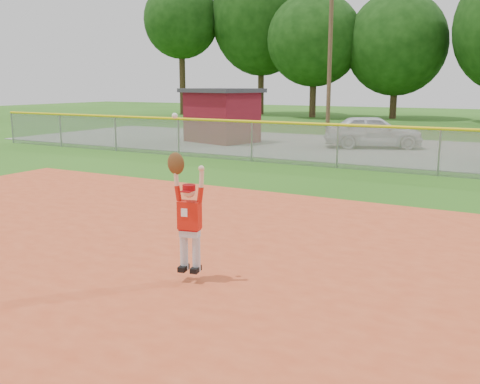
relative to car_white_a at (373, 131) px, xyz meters
The scene contains 7 objects.
ground 16.84m from the car_white_a, 76.82° to the right, with size 120.00×120.00×0.00m, color #285D15.
clay_infield 19.77m from the car_white_a, 78.81° to the right, with size 24.00×16.00×0.04m, color #C74724.
parking_strip 3.93m from the car_white_a, ahead, with size 44.00×10.00×0.03m, color gray.
car_white_a is the anchor object (origin of this frame).
utility_shed 7.37m from the car_white_a, behind, with size 4.16×3.62×2.65m.
outfield_fence 7.45m from the car_white_a, 58.99° to the right, with size 40.06×0.10×1.55m.
ballplayer 18.01m from the car_white_a, 83.10° to the right, with size 0.58×0.28×2.29m.
Camera 1 is at (2.59, -7.65, 2.88)m, focal length 40.00 mm.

